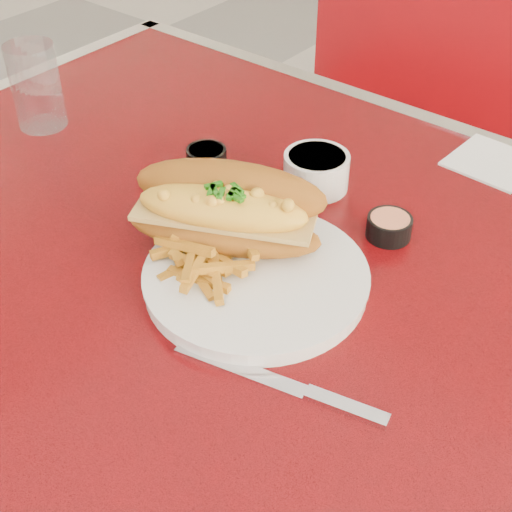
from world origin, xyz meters
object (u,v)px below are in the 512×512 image
Objects in this scene: diner_table at (271,355)px; knife at (296,389)px; fork at (239,244)px; sauce_cup_right at (389,226)px; dinner_plate at (256,278)px; mac_hoagie at (226,209)px; gravy_ramekin at (316,170)px; booth_bench_far at (490,245)px; sauce_cup_left at (206,157)px; water_tumbler at (36,86)px.

knife is (0.14, -0.14, 0.16)m from diner_table.
fork is 0.18m from sauce_cup_right.
mac_hoagie reaches higher than dinner_plate.
gravy_ramekin reaches higher than fork.
fork is 0.75× the size of knife.
booth_bench_far is at bearing 91.00° from dinner_plate.
dinner_plate is at bearing -89.00° from booth_bench_far.
dinner_plate is 1.26× the size of mac_hoagie.
booth_bench_far is 0.89m from sauce_cup_left.
diner_table is 0.23m from mac_hoagie.
diner_table is at bearing 107.21° from dinner_plate.
gravy_ramekin is 0.42m from water_tumbler.
knife is at bearing -45.99° from diner_table.
mac_hoagie is at bearing -153.67° from diner_table.
diner_table is at bearing -125.33° from sauce_cup_right.
fork is (0.02, 0.00, -0.04)m from mac_hoagie.
water_tumbler is at bearing -166.38° from sauce_cup_left.
mac_hoagie is 2.33× the size of gravy_ramekin.
sauce_cup_right is at bearing 4.02° from sauce_cup_left.
water_tumbler is (-0.45, 0.03, 0.22)m from diner_table.
dinner_plate is 0.47m from water_tumbler.
water_tumbler is at bearing -164.17° from gravy_ramekin.
water_tumbler reaches higher than knife.
sauce_cup_right is (0.08, -0.70, 0.50)m from booth_bench_far.
fork is at bearing -37.23° from sauce_cup_left.
sauce_cup_left is at bearing 113.77° from mac_hoagie.
diner_table is 17.78× the size of sauce_cup_right.
fork is 0.20m from knife.
knife is at bearing -115.41° from fork.
sauce_cup_right is at bearing 54.67° from diner_table.
booth_bench_far is 1.05m from water_tumbler.
gravy_ramekin reaches higher than knife.
booth_bench_far is 0.84m from gravy_ramekin.
dinner_plate is 2.52× the size of water_tumbler.
booth_bench_far is 0.97m from fork.
sauce_cup_left is at bearing -160.19° from gravy_ramekin.
water_tumbler is 0.61m from knife.
sauce_cup_left is 0.52× the size of water_tumbler.
water_tumbler is 0.57× the size of knife.
diner_table is at bearing -73.15° from gravy_ramekin.
knife is at bearing -16.50° from water_tumbler.
water_tumbler is (-0.42, 0.05, 0.04)m from fork.
water_tumbler is (-0.45, -0.78, 0.54)m from booth_bench_far.
gravy_ramekin is 0.15m from sauce_cup_left.
mac_hoagie reaches higher than fork.
water_tumbler is (-0.26, -0.06, 0.05)m from sauce_cup_left.
sauce_cup_left is 0.30× the size of knife.
sauce_cup_right is (0.07, 0.16, 0.00)m from dinner_plate.
gravy_ramekin is (-0.04, -0.66, 0.51)m from booth_bench_far.
mac_hoagie reaches higher than sauce_cup_right.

